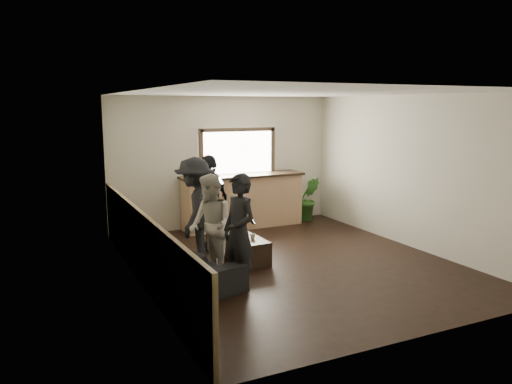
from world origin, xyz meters
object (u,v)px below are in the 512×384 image
coffee_table (246,250)px  person_a (239,232)px  potted_plant (308,199)px  person_d (210,202)px  bar_counter (243,198)px  person_c (195,210)px  sofa (184,261)px  cup_b (253,236)px  cup_a (232,234)px  person_b (211,225)px

coffee_table → person_a: person_a is taller
potted_plant → person_d: (-2.83, -1.27, 0.37)m
bar_counter → coffee_table: bearing=-112.6°
bar_counter → person_c: size_ratio=1.53×
sofa → coffee_table: 1.30m
cup_b → cup_a: bearing=129.4°
person_c → potted_plant: bearing=147.7°
cup_b → person_b: 0.96m
sofa → person_d: bearing=-51.1°
person_c → sofa: bearing=-1.6°
person_d → coffee_table: bearing=68.8°
person_b → bar_counter: bearing=143.9°
person_a → potted_plant: bearing=122.7°
person_b → person_c: person_c is taller
bar_counter → sofa: bearing=-128.5°
cup_a → person_a: size_ratio=0.07×
coffee_table → cup_a: 0.37m
sofa → person_b: bearing=-99.3°
coffee_table → cup_a: (-0.16, 0.22, 0.25)m
bar_counter → person_b: 3.17m
potted_plant → person_d: 3.13m
person_c → person_b: bearing=28.2°
sofa → person_c: size_ratio=1.16×
sofa → person_a: (0.62, -0.66, 0.53)m
sofa → cup_b: 1.35m
person_b → person_d: person_d is taller
sofa → person_d: person_d is taller
person_d → potted_plant: bearing=167.8°
sofa → potted_plant: size_ratio=2.04×
bar_counter → coffee_table: 2.52m
bar_counter → person_a: bar_counter is taller
coffee_table → person_a: (-0.60, -1.09, 0.63)m
coffee_table → cup_a: size_ratio=8.18×
potted_plant → coffee_table: bearing=-138.8°
person_a → person_d: (0.33, 2.07, 0.04)m
bar_counter → person_c: bar_counter is taller
bar_counter → person_a: (-1.55, -3.39, 0.19)m
person_a → person_b: bearing=179.3°
coffee_table → person_b: person_b is taller
bar_counter → cup_b: bearing=-110.1°
cup_a → person_b: bearing=-135.5°
person_a → person_d: bearing=157.1°
sofa → cup_a: size_ratio=18.38×
cup_b → person_a: 1.27m
person_c → coffee_table: bearing=93.3°
potted_plant → person_d: person_d is taller
person_a → person_c: bearing=172.9°
cup_a → person_a: 1.43m
bar_counter → cup_a: 2.37m
person_d → person_b: bearing=33.4°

